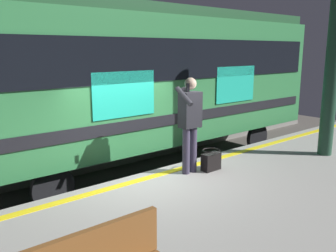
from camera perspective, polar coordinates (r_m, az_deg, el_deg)
ground_plane at (r=7.26m, az=-3.51°, el=-13.70°), size 24.64×24.64×0.00m
platform at (r=5.77m, az=8.53°, el=-16.19°), size 15.88×3.92×0.86m
safety_line at (r=6.70m, az=-2.07°, el=-7.87°), size 15.56×0.16×0.01m
track_rail_near at (r=8.39m, az=-9.67°, el=-9.63°), size 20.64×0.08×0.16m
track_rail_far at (r=9.59m, az=-14.04°, el=-7.04°), size 20.64×0.08×0.16m
train_carriage at (r=9.38m, az=-3.09°, el=8.16°), size 9.71×2.95×3.97m
passenger at (r=6.63m, az=3.48°, el=1.35°), size 0.57×0.55×1.79m
handbag at (r=7.01m, az=6.83°, el=-5.47°), size 0.38×0.35×0.40m
station_column at (r=8.48m, az=24.55°, el=8.48°), size 0.30×0.30×3.84m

